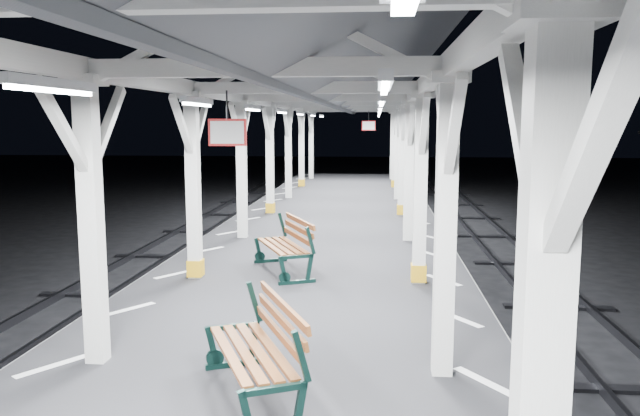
# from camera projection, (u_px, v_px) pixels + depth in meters

# --- Properties ---
(ground) EXTENTS (120.00, 120.00, 0.00)m
(ground) POSITION_uv_depth(u_px,v_px,m) (290.00, 379.00, 9.28)
(ground) COLOR black
(ground) RESTS_ON ground
(platform) EXTENTS (6.00, 50.00, 1.00)m
(platform) POSITION_uv_depth(u_px,v_px,m) (290.00, 347.00, 9.22)
(platform) COLOR black
(platform) RESTS_ON ground
(hazard_stripes_left) EXTENTS (1.00, 48.00, 0.01)m
(hazard_stripes_left) POSITION_uv_depth(u_px,v_px,m) (128.00, 309.00, 9.37)
(hazard_stripes_left) COLOR silver
(hazard_stripes_left) RESTS_ON platform
(hazard_stripes_right) EXTENTS (1.00, 48.00, 0.01)m
(hazard_stripes_right) POSITION_uv_depth(u_px,v_px,m) (459.00, 319.00, 8.93)
(hazard_stripes_right) COLOR silver
(hazard_stripes_right) RESTS_ON platform
(track_right) EXTENTS (2.20, 60.00, 0.16)m
(track_right) POSITION_uv_depth(u_px,v_px,m) (640.00, 387.00, 8.82)
(track_right) COLOR #2D2D33
(track_right) RESTS_ON ground
(canopy) EXTENTS (5.40, 49.00, 4.65)m
(canopy) POSITION_uv_depth(u_px,v_px,m) (288.00, 67.00, 8.64)
(canopy) COLOR silver
(canopy) RESTS_ON platform
(bench_near) EXTENTS (1.38, 1.96, 1.00)m
(bench_near) POSITION_uv_depth(u_px,v_px,m) (262.00, 347.00, 6.31)
(bench_near) COLOR black
(bench_near) RESTS_ON platform
(bench_mid) EXTENTS (1.39, 1.98, 1.01)m
(bench_mid) POSITION_uv_depth(u_px,v_px,m) (288.00, 244.00, 11.65)
(bench_mid) COLOR black
(bench_mid) RESTS_ON platform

